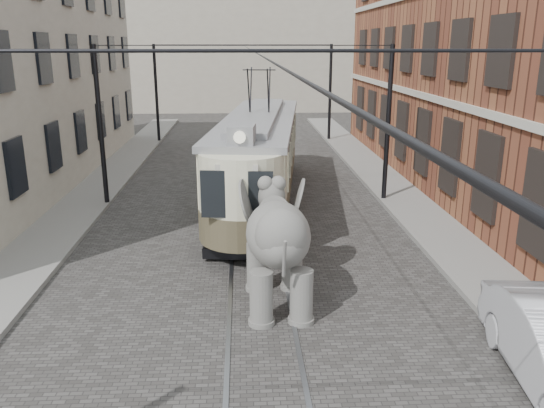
{
  "coord_description": "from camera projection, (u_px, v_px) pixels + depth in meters",
  "views": [
    {
      "loc": [
        -0.36,
        -14.48,
        6.0
      ],
      "look_at": [
        0.37,
        -1.25,
        2.1
      ],
      "focal_mm": 35.99,
      "sensor_mm": 36.0,
      "label": 1
    }
  ],
  "objects": [
    {
      "name": "ground",
      "position": [
        257.0,
        262.0,
        15.58
      ],
      "size": [
        120.0,
        120.0,
        0.0
      ],
      "primitive_type": "plane",
      "color": "#423F3D"
    },
    {
      "name": "tram_rails",
      "position": [
        257.0,
        262.0,
        15.58
      ],
      "size": [
        1.54,
        80.0,
        0.02
      ],
      "primitive_type": null,
      "color": "slate",
      "rests_on": "ground"
    },
    {
      "name": "sidewalk_right",
      "position": [
        462.0,
        255.0,
        15.88
      ],
      "size": [
        2.0,
        60.0,
        0.15
      ],
      "primitive_type": "cube",
      "color": "slate",
      "rests_on": "ground"
    },
    {
      "name": "sidewalk_left",
      "position": [
        24.0,
        265.0,
        15.22
      ],
      "size": [
        2.0,
        60.0,
        0.15
      ],
      "primitive_type": "cube",
      "color": "slate",
      "rests_on": "ground"
    },
    {
      "name": "brick_building",
      "position": [
        509.0,
        44.0,
        23.09
      ],
      "size": [
        8.0,
        26.0,
        12.0
      ],
      "primitive_type": "cube",
      "color": "brown",
      "rests_on": "ground"
    },
    {
      "name": "distant_block",
      "position": [
        244.0,
        33.0,
        51.92
      ],
      "size": [
        28.0,
        10.0,
        14.0
      ],
      "primitive_type": "cube",
      "color": "#A09785",
      "rests_on": "ground"
    },
    {
      "name": "catenary",
      "position": [
        246.0,
        131.0,
        19.51
      ],
      "size": [
        11.0,
        30.2,
        6.0
      ],
      "primitive_type": null,
      "color": "black",
      "rests_on": "ground"
    },
    {
      "name": "tram",
      "position": [
        260.0,
        137.0,
        20.93
      ],
      "size": [
        4.17,
        13.14,
        5.12
      ],
      "primitive_type": null,
      "rotation": [
        0.0,
        0.0,
        -0.12
      ],
      "color": "beige",
      "rests_on": "ground"
    },
    {
      "name": "elephant",
      "position": [
        278.0,
        250.0,
        12.65
      ],
      "size": [
        2.62,
        4.6,
        2.78
      ],
      "primitive_type": null,
      "rotation": [
        0.0,
        0.0,
        0.03
      ],
      "color": "slate",
      "rests_on": "ground"
    }
  ]
}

